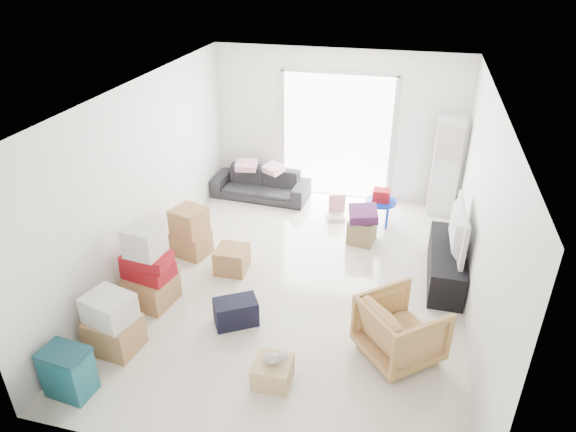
# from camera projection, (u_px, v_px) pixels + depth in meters

# --- Properties ---
(room_shell) EXTENTS (4.98, 6.48, 3.18)m
(room_shell) POSITION_uv_depth(u_px,v_px,m) (300.00, 196.00, 6.66)
(room_shell) COLOR beige
(room_shell) RESTS_ON ground
(sliding_door) EXTENTS (2.10, 0.04, 2.33)m
(sliding_door) POSITION_uv_depth(u_px,v_px,m) (337.00, 132.00, 9.26)
(sliding_door) COLOR white
(sliding_door) RESTS_ON room_shell
(ac_tower) EXTENTS (0.45, 0.30, 1.75)m
(ac_tower) POSITION_uv_depth(u_px,v_px,m) (446.00, 167.00, 8.73)
(ac_tower) COLOR silver
(ac_tower) RESTS_ON room_shell
(tv_console) EXTENTS (0.46, 1.53, 0.51)m
(tv_console) POSITION_uv_depth(u_px,v_px,m) (446.00, 264.00, 7.25)
(tv_console) COLOR black
(tv_console) RESTS_ON room_shell
(television) EXTENTS (0.69, 1.15, 0.15)m
(television) POSITION_uv_depth(u_px,v_px,m) (449.00, 244.00, 7.09)
(television) COLOR black
(television) RESTS_ON tv_console
(sofa) EXTENTS (1.81, 0.62, 0.70)m
(sofa) POSITION_uv_depth(u_px,v_px,m) (261.00, 180.00, 9.55)
(sofa) COLOR #26262B
(sofa) RESTS_ON room_shell
(pillow_left) EXTENTS (0.44, 0.37, 0.13)m
(pillow_left) POSITION_uv_depth(u_px,v_px,m) (246.00, 158.00, 9.43)
(pillow_left) COLOR #EDADC7
(pillow_left) RESTS_ON sofa
(pillow_right) EXTENTS (0.48, 0.46, 0.13)m
(pillow_right) POSITION_uv_depth(u_px,v_px,m) (274.00, 161.00, 9.30)
(pillow_right) COLOR #EDADC7
(pillow_right) RESTS_ON sofa
(armchair) EXTENTS (1.10, 1.11, 0.83)m
(armchair) POSITION_uv_depth(u_px,v_px,m) (401.00, 326.00, 5.82)
(armchair) COLOR tan
(armchair) RESTS_ON room_shell
(storage_bins) EXTENTS (0.53, 0.39, 0.57)m
(storage_bins) POSITION_uv_depth(u_px,v_px,m) (68.00, 372.00, 5.39)
(storage_bins) COLOR #135361
(storage_bins) RESTS_ON room_shell
(box_stack_a) EXTENTS (0.61, 0.54, 0.75)m
(box_stack_a) POSITION_uv_depth(u_px,v_px,m) (112.00, 324.00, 5.95)
(box_stack_a) COLOR #AE774E
(box_stack_a) RESTS_ON room_shell
(box_stack_b) EXTENTS (0.67, 0.64, 1.14)m
(box_stack_b) POSITION_uv_depth(u_px,v_px,m) (149.00, 271.00, 6.67)
(box_stack_b) COLOR #AE774E
(box_stack_b) RESTS_ON room_shell
(box_stack_c) EXTENTS (0.61, 0.55, 0.78)m
(box_stack_c) POSITION_uv_depth(u_px,v_px,m) (190.00, 232.00, 7.78)
(box_stack_c) COLOR #AE774E
(box_stack_c) RESTS_ON room_shell
(loose_box) EXTENTS (0.45, 0.45, 0.37)m
(loose_box) POSITION_uv_depth(u_px,v_px,m) (232.00, 259.00, 7.47)
(loose_box) COLOR #AE774E
(loose_box) RESTS_ON room_shell
(duffel_bag) EXTENTS (0.62, 0.55, 0.34)m
(duffel_bag) POSITION_uv_depth(u_px,v_px,m) (236.00, 312.00, 6.44)
(duffel_bag) COLOR black
(duffel_bag) RESTS_ON room_shell
(ottoman) EXTENTS (0.46, 0.46, 0.40)m
(ottoman) POSITION_uv_depth(u_px,v_px,m) (362.00, 231.00, 8.18)
(ottoman) COLOR olive
(ottoman) RESTS_ON room_shell
(blanket) EXTENTS (0.51, 0.51, 0.14)m
(blanket) POSITION_uv_depth(u_px,v_px,m) (363.00, 216.00, 8.05)
(blanket) COLOR #4B2052
(blanket) RESTS_ON ottoman
(kids_table) EXTENTS (0.52, 0.52, 0.65)m
(kids_table) POSITION_uv_depth(u_px,v_px,m) (381.00, 200.00, 8.57)
(kids_table) COLOR #0926BC
(kids_table) RESTS_ON room_shell
(toy_walker) EXTENTS (0.37, 0.35, 0.41)m
(toy_walker) POSITION_uv_depth(u_px,v_px,m) (336.00, 212.00, 8.93)
(toy_walker) COLOR silver
(toy_walker) RESTS_ON room_shell
(wood_crate) EXTENTS (0.41, 0.41, 0.27)m
(wood_crate) POSITION_uv_depth(u_px,v_px,m) (273.00, 372.00, 5.59)
(wood_crate) COLOR tan
(wood_crate) RESTS_ON room_shell
(plush_bunny) EXTENTS (0.27, 0.15, 0.14)m
(plush_bunny) POSITION_uv_depth(u_px,v_px,m) (275.00, 358.00, 5.50)
(plush_bunny) COLOR #B2ADA8
(plush_bunny) RESTS_ON wood_crate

